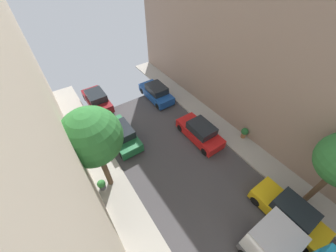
{
  "coord_description": "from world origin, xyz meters",
  "views": [
    {
      "loc": [
        -5.61,
        0.67,
        12.24
      ],
      "look_at": [
        1.07,
        10.34,
        0.5
      ],
      "focal_mm": 20.69,
      "sensor_mm": 36.0,
      "label": 1
    }
  ],
  "objects_px": {
    "potted_plant_0": "(244,132)",
    "parked_car_right_3": "(200,132)",
    "street_tree_0": "(92,137)",
    "parked_car_left_3": "(97,100)",
    "parked_car_right_4": "(156,93)",
    "parked_car_right_2": "(289,212)",
    "potted_plant_1": "(102,185)",
    "parked_car_left_2": "(122,135)"
  },
  "relations": [
    {
      "from": "potted_plant_0",
      "to": "parked_car_right_3",
      "type": "bearing_deg",
      "value": 144.99
    },
    {
      "from": "potted_plant_0",
      "to": "street_tree_0",
      "type": "bearing_deg",
      "value": 167.7
    },
    {
      "from": "parked_car_left_3",
      "to": "parked_car_right_4",
      "type": "height_order",
      "value": "same"
    },
    {
      "from": "parked_car_right_2",
      "to": "street_tree_0",
      "type": "xyz_separation_m",
      "value": [
        -7.76,
        8.07,
        4.08
      ]
    },
    {
      "from": "parked_car_right_2",
      "to": "parked_car_right_4",
      "type": "height_order",
      "value": "same"
    },
    {
      "from": "parked_car_right_2",
      "to": "potted_plant_1",
      "type": "bearing_deg",
      "value": 136.23
    },
    {
      "from": "parked_car_right_4",
      "to": "parked_car_left_2",
      "type": "bearing_deg",
      "value": -148.39
    },
    {
      "from": "parked_car_right_4",
      "to": "street_tree_0",
      "type": "height_order",
      "value": "street_tree_0"
    },
    {
      "from": "parked_car_left_3",
      "to": "parked_car_right_3",
      "type": "xyz_separation_m",
      "value": [
        5.4,
        -9.01,
        0.0
      ]
    },
    {
      "from": "street_tree_0",
      "to": "potted_plant_0",
      "type": "relative_size",
      "value": 6.63
    },
    {
      "from": "potted_plant_1",
      "to": "parked_car_right_4",
      "type": "bearing_deg",
      "value": 38.08
    },
    {
      "from": "parked_car_right_4",
      "to": "potted_plant_1",
      "type": "bearing_deg",
      "value": -141.92
    },
    {
      "from": "parked_car_left_2",
      "to": "parked_car_right_2",
      "type": "relative_size",
      "value": 1.0
    },
    {
      "from": "parked_car_right_2",
      "to": "potted_plant_1",
      "type": "relative_size",
      "value": 5.23
    },
    {
      "from": "parked_car_left_3",
      "to": "parked_car_right_3",
      "type": "bearing_deg",
      "value": -59.05
    },
    {
      "from": "street_tree_0",
      "to": "parked_car_right_2",
      "type": "bearing_deg",
      "value": -46.12
    },
    {
      "from": "parked_car_right_4",
      "to": "potted_plant_1",
      "type": "distance_m",
      "value": 10.6
    },
    {
      "from": "parked_car_right_3",
      "to": "street_tree_0",
      "type": "distance_m",
      "value": 8.77
    },
    {
      "from": "parked_car_left_3",
      "to": "potted_plant_0",
      "type": "xyz_separation_m",
      "value": [
        8.38,
        -11.09,
        -0.02
      ]
    },
    {
      "from": "parked_car_left_3",
      "to": "parked_car_right_3",
      "type": "relative_size",
      "value": 1.0
    },
    {
      "from": "parked_car_right_3",
      "to": "potted_plant_1",
      "type": "xyz_separation_m",
      "value": [
        -8.34,
        0.18,
        -0.14
      ]
    },
    {
      "from": "street_tree_0",
      "to": "potted_plant_1",
      "type": "distance_m",
      "value": 4.26
    },
    {
      "from": "parked_car_right_2",
      "to": "parked_car_left_2",
      "type": "bearing_deg",
      "value": 115.73
    },
    {
      "from": "potted_plant_0",
      "to": "potted_plant_1",
      "type": "height_order",
      "value": "potted_plant_0"
    },
    {
      "from": "street_tree_0",
      "to": "parked_car_right_3",
      "type": "bearing_deg",
      "value": -1.88
    },
    {
      "from": "parked_car_left_2",
      "to": "parked_car_right_3",
      "type": "bearing_deg",
      "value": -32.12
    },
    {
      "from": "parked_car_left_3",
      "to": "street_tree_0",
      "type": "bearing_deg",
      "value": -105.11
    },
    {
      "from": "parked_car_left_2",
      "to": "street_tree_0",
      "type": "xyz_separation_m",
      "value": [
        -2.36,
        -3.13,
        4.08
      ]
    },
    {
      "from": "parked_car_right_3",
      "to": "potted_plant_1",
      "type": "bearing_deg",
      "value": 178.79
    },
    {
      "from": "parked_car_left_2",
      "to": "street_tree_0",
      "type": "distance_m",
      "value": 5.66
    },
    {
      "from": "parked_car_left_3",
      "to": "parked_car_right_4",
      "type": "relative_size",
      "value": 1.0
    },
    {
      "from": "parked_car_right_4",
      "to": "potted_plant_0",
      "type": "distance_m",
      "value": 9.29
    },
    {
      "from": "parked_car_left_3",
      "to": "parked_car_right_2",
      "type": "relative_size",
      "value": 1.0
    },
    {
      "from": "parked_car_left_2",
      "to": "parked_car_right_2",
      "type": "distance_m",
      "value": 12.44
    },
    {
      "from": "parked_car_right_4",
      "to": "potted_plant_0",
      "type": "relative_size",
      "value": 4.42
    },
    {
      "from": "parked_car_left_2",
      "to": "potted_plant_1",
      "type": "height_order",
      "value": "parked_car_left_2"
    },
    {
      "from": "parked_car_right_2",
      "to": "potted_plant_0",
      "type": "bearing_deg",
      "value": 62.52
    },
    {
      "from": "street_tree_0",
      "to": "potted_plant_0",
      "type": "height_order",
      "value": "street_tree_0"
    },
    {
      "from": "parked_car_left_2",
      "to": "parked_car_right_4",
      "type": "distance_m",
      "value": 6.34
    },
    {
      "from": "parked_car_left_2",
      "to": "street_tree_0",
      "type": "height_order",
      "value": "street_tree_0"
    },
    {
      "from": "parked_car_right_3",
      "to": "street_tree_0",
      "type": "height_order",
      "value": "street_tree_0"
    },
    {
      "from": "parked_car_right_2",
      "to": "parked_car_right_3",
      "type": "bearing_deg",
      "value": 90.0
    }
  ]
}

